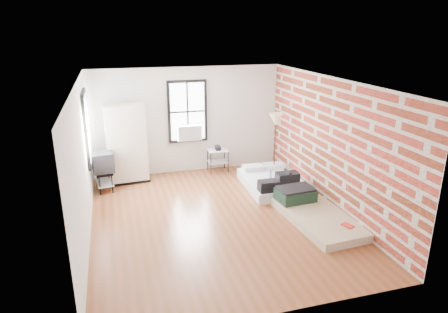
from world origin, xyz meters
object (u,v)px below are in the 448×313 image
object	(u,v)px
floor_lamp	(276,123)
tv_stand	(103,163)
mattress_main	(273,182)
wardrobe	(126,144)
mattress_bare	(313,212)
side_table	(218,154)

from	to	relation	value
floor_lamp	tv_stand	xyz separation A→B (m)	(-4.26, 0.33, -0.78)
mattress_main	wardrobe	size ratio (longest dim) A/B	0.93
mattress_bare	tv_stand	size ratio (longest dim) A/B	2.30
mattress_main	side_table	xyz separation A→B (m)	(-0.99, 1.51, 0.33)
mattress_bare	tv_stand	xyz separation A→B (m)	(-4.12, 2.74, 0.55)
mattress_main	tv_stand	size ratio (longest dim) A/B	1.92
wardrobe	floor_lamp	bearing A→B (deg)	-16.01
side_table	tv_stand	world-z (taller)	tv_stand
mattress_main	wardrobe	bearing A→B (deg)	158.84
wardrobe	floor_lamp	xyz separation A→B (m)	(3.67, -0.78, 0.48)
tv_stand	mattress_bare	bearing A→B (deg)	-40.84
mattress_bare	floor_lamp	xyz separation A→B (m)	(0.13, 2.41, 1.32)
wardrobe	side_table	bearing A→B (deg)	-2.36
mattress_bare	side_table	xyz separation A→B (m)	(-1.16, 3.26, 0.35)
mattress_bare	wardrobe	size ratio (longest dim) A/B	1.11
mattress_bare	side_table	world-z (taller)	side_table
side_table	tv_stand	xyz separation A→B (m)	(-2.97, -0.52, 0.20)
wardrobe	side_table	distance (m)	2.43
wardrobe	mattress_bare	bearing A→B (deg)	-46.06
mattress_main	tv_stand	xyz separation A→B (m)	(-3.96, 1.00, 0.53)
wardrobe	tv_stand	world-z (taller)	wardrobe
mattress_main	floor_lamp	world-z (taller)	floor_lamp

